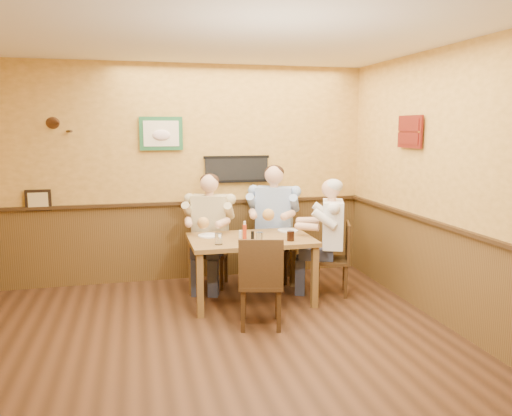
{
  "coord_description": "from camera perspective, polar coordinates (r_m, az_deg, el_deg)",
  "views": [
    {
      "loc": [
        -0.54,
        -4.01,
        2.0
      ],
      "look_at": [
        0.77,
        1.38,
        1.1
      ],
      "focal_mm": 35.0,
      "sensor_mm": 36.0,
      "label": 1
    }
  ],
  "objects": [
    {
      "name": "salt_shaker",
      "position": [
        5.69,
        -1.8,
        -3.02
      ],
      "size": [
        0.04,
        0.04,
        0.09
      ],
      "primitive_type": "cylinder",
      "rotation": [
        0.0,
        0.0,
        -0.03
      ],
      "color": "silver",
      "rests_on": "dining_table"
    },
    {
      "name": "water_glass_mid",
      "position": [
        5.45,
        0.43,
        -3.39
      ],
      "size": [
        0.09,
        0.09,
        0.12
      ],
      "primitive_type": "cylinder",
      "rotation": [
        0.0,
        0.0,
        0.11
      ],
      "color": "silver",
      "rests_on": "dining_table"
    },
    {
      "name": "diner_white_elder",
      "position": [
        6.06,
        8.7,
        -3.98
      ],
      "size": [
        0.75,
        0.75,
        1.25
      ],
      "primitive_type": null,
      "rotation": [
        0.0,
        0.0,
        -1.93
      ],
      "color": "white",
      "rests_on": "ground"
    },
    {
      "name": "cola_tumbler",
      "position": [
        5.56,
        3.98,
        -3.21
      ],
      "size": [
        0.1,
        0.1,
        0.11
      ],
      "primitive_type": "cylinder",
      "rotation": [
        0.0,
        0.0,
        -0.21
      ],
      "color": "black",
      "rests_on": "dining_table"
    },
    {
      "name": "chair_near_side",
      "position": [
        5.07,
        0.55,
        -8.33
      ],
      "size": [
        0.52,
        0.52,
        0.94
      ],
      "primitive_type": null,
      "rotation": [
        0.0,
        0.0,
        2.9
      ],
      "color": "#3E2913",
      "rests_on": "ground"
    },
    {
      "name": "hot_sauce_bottle",
      "position": [
        5.63,
        -1.31,
        -2.64
      ],
      "size": [
        0.06,
        0.06,
        0.18
      ],
      "primitive_type": "cylinder",
      "rotation": [
        0.0,
        0.0,
        0.29
      ],
      "color": "#B53313",
      "rests_on": "dining_table"
    },
    {
      "name": "diner_tan_shirt",
      "position": [
        6.29,
        -5.23,
        -3.26
      ],
      "size": [
        0.76,
        0.76,
        1.29
      ],
      "primitive_type": null,
      "rotation": [
        0.0,
        0.0,
        -0.33
      ],
      "color": "beige",
      "rests_on": "ground"
    },
    {
      "name": "plate_far_left",
      "position": [
        5.82,
        -5.42,
        -3.14
      ],
      "size": [
        0.32,
        0.32,
        0.02
      ],
      "primitive_type": "cylinder",
      "rotation": [
        0.0,
        0.0,
        0.33
      ],
      "color": "white",
      "rests_on": "dining_table"
    },
    {
      "name": "room",
      "position": [
        4.24,
        -4.5,
        4.95
      ],
      "size": [
        5.02,
        5.03,
        2.81
      ],
      "color": "#321C0F",
      "rests_on": "ground"
    },
    {
      "name": "chair_back_left",
      "position": [
        6.34,
        -5.21,
        -4.97
      ],
      "size": [
        0.53,
        0.53,
        0.9
      ],
      "primitive_type": null,
      "rotation": [
        0.0,
        0.0,
        -0.33
      ],
      "color": "#3E2913",
      "rests_on": "ground"
    },
    {
      "name": "water_glass_left",
      "position": [
        5.39,
        -4.29,
        -3.54
      ],
      "size": [
        0.09,
        0.09,
        0.12
      ],
      "primitive_type": "cylinder",
      "rotation": [
        0.0,
        0.0,
        0.06
      ],
      "color": "white",
      "rests_on": "dining_table"
    },
    {
      "name": "pepper_shaker",
      "position": [
        5.63,
        -0.4,
        -3.12
      ],
      "size": [
        0.04,
        0.04,
        0.09
      ],
      "primitive_type": "cylinder",
      "rotation": [
        0.0,
        0.0,
        -0.01
      ],
      "color": "black",
      "rests_on": "dining_table"
    },
    {
      "name": "dining_table",
      "position": [
        5.74,
        -0.6,
        -4.3
      ],
      "size": [
        1.4,
        0.9,
        0.75
      ],
      "color": "brown",
      "rests_on": "ground"
    },
    {
      "name": "diner_blue_polo",
      "position": [
        6.51,
        2.09,
        -2.45
      ],
      "size": [
        0.84,
        0.84,
        1.37
      ],
      "primitive_type": null,
      "rotation": [
        0.0,
        0.0,
        -0.43
      ],
      "color": "#8AA4CF",
      "rests_on": "ground"
    },
    {
      "name": "plate_far_right",
      "position": [
        6.08,
        3.67,
        -2.57
      ],
      "size": [
        0.3,
        0.3,
        0.02
      ],
      "primitive_type": "cylinder",
      "rotation": [
        0.0,
        0.0,
        0.21
      ],
      "color": "silver",
      "rests_on": "dining_table"
    },
    {
      "name": "chair_back_right",
      "position": [
        6.56,
        2.08,
        -4.2
      ],
      "size": [
        0.58,
        0.58,
        0.96
      ],
      "primitive_type": null,
      "rotation": [
        0.0,
        0.0,
        -0.43
      ],
      "color": "#3E2913",
      "rests_on": "ground"
    },
    {
      "name": "chair_right_end",
      "position": [
        6.1,
        8.66,
        -5.7
      ],
      "size": [
        0.52,
        0.52,
        0.88
      ],
      "primitive_type": null,
      "rotation": [
        0.0,
        0.0,
        -1.93
      ],
      "color": "#3E2913",
      "rests_on": "ground"
    }
  ]
}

